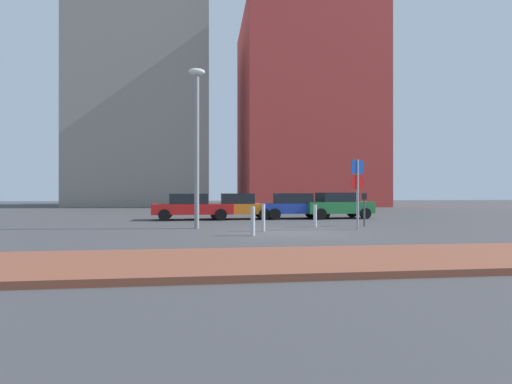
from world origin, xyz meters
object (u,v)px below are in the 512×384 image
Objects in this scene: parking_sign_post at (358,185)px; traffic_bollard_mid at (263,218)px; parked_car_green at (337,205)px; street_lamp at (197,134)px; parked_car_red at (192,206)px; traffic_bollard_near at (253,221)px; parked_car_blue at (295,206)px; parking_meter at (364,205)px; parked_car_orange at (239,206)px; traffic_bollard_far at (315,216)px.

parking_sign_post is 4.13m from traffic_bollard_mid.
street_lamp reaches higher than parked_car_green.
traffic_bollard_near is (2.44, -8.45, -0.24)m from parked_car_red.
parked_car_blue is 2.51m from parked_car_green.
parking_meter is at bearing 30.53° from traffic_bollard_near.
parked_car_blue is (5.96, 0.31, 0.01)m from parked_car_red.
parking_meter reaches higher than parked_car_orange.
parked_car_blue is at bearing 67.98° from traffic_bollard_mid.
traffic_bollard_near is (2.04, -3.03, -3.50)m from street_lamp.
parked_car_blue is 9.44m from traffic_bollard_near.
parked_car_red is 4.34× the size of traffic_bollard_near.
traffic_bollard_far is (-2.88, -5.45, -0.30)m from parked_car_green.
parked_car_orange reaches higher than traffic_bollard_near.
parked_car_blue is 1.05× the size of parked_car_green.
parked_car_green is at bearing -1.00° from parked_car_orange.
parked_car_blue is 7.77m from traffic_bollard_mid.
traffic_bollard_mid is at bearing -161.08° from parking_meter.
parked_car_green is at bearing 77.80° from parking_sign_post.
parked_car_green is (5.81, -0.10, 0.05)m from parked_car_orange.
traffic_bollard_far is at bearing 44.88° from traffic_bollard_near.
parked_car_red is 4.50× the size of traffic_bollard_far.
traffic_bollard_far is at bearing 133.97° from parking_sign_post.
parked_car_green is 3.81× the size of traffic_bollard_mid.
traffic_bollard_near is at bearing -91.38° from parked_car_orange.
parked_car_green is 6.17m from traffic_bollard_far.
parked_car_blue is at bearing 86.23° from traffic_bollard_far.
street_lamp reaches higher than traffic_bollard_far.
parked_car_red is at bearing -174.85° from parked_car_orange.
parking_sign_post is 0.42× the size of street_lamp.
parked_car_red is at bearing 135.93° from parking_sign_post.
street_lamp is 6.85× the size of traffic_bollard_far.
traffic_bollard_far is at bearing -117.83° from parked_car_green.
traffic_bollard_far is (5.18, 0.11, -3.52)m from street_lamp.
parking_sign_post is (-1.49, -6.89, 1.02)m from parked_car_green.
parked_car_orange is at bearing 5.15° from parked_car_red.
parking_sign_post is (1.02, -7.06, 1.05)m from parked_car_blue.
parked_car_orange is 6.29m from traffic_bollard_far.
parked_car_orange is at bearing 93.19° from traffic_bollard_mid.
parked_car_blue is 8.62m from street_lamp.
parking_sign_post is 2.91× the size of traffic_bollard_far.
parked_car_green reaches higher than traffic_bollard_far.
parked_car_orange is at bearing 121.76° from parking_sign_post.
parking_sign_post reaches higher than traffic_bollard_far.
street_lamp reaches higher than parking_meter.
parked_car_green is 0.60× the size of street_lamp.
street_lamp is at bearing -85.78° from parked_car_red.
parking_sign_post is 2.67× the size of traffic_bollard_mid.
parked_car_red is at bearing 136.44° from traffic_bollard_far.
parking_sign_post is at bearing -81.81° from parked_car_blue.
parked_car_green is 2.75× the size of parking_meter.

